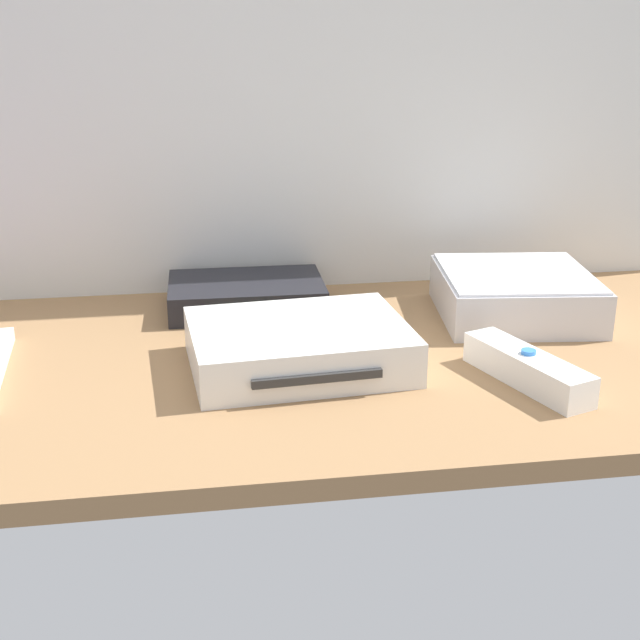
# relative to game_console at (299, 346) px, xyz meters

# --- Properties ---
(ground_plane) EXTENTS (1.00, 0.48, 0.02)m
(ground_plane) POSITION_rel_game_console_xyz_m (0.02, 0.02, -0.03)
(ground_plane) COLOR #936D47
(ground_plane) RESTS_ON ground
(back_wall) EXTENTS (1.10, 0.01, 0.64)m
(back_wall) POSITION_rel_game_console_xyz_m (0.02, 0.27, 0.30)
(back_wall) COLOR silver
(back_wall) RESTS_ON ground
(game_console) EXTENTS (0.22, 0.18, 0.04)m
(game_console) POSITION_rel_game_console_xyz_m (0.00, 0.00, 0.00)
(game_console) COLOR white
(game_console) RESTS_ON ground_plane
(mini_computer) EXTENTS (0.19, 0.19, 0.05)m
(mini_computer) POSITION_rel_game_console_xyz_m (0.27, 0.11, 0.00)
(mini_computer) COLOR silver
(mini_computer) RESTS_ON ground_plane
(network_router) EXTENTS (0.18, 0.13, 0.03)m
(network_router) POSITION_rel_game_console_xyz_m (-0.04, 0.18, -0.00)
(network_router) COLOR black
(network_router) RESTS_ON ground_plane
(remote_wand) EXTENTS (0.08, 0.15, 0.03)m
(remote_wand) POSITION_rel_game_console_xyz_m (0.21, -0.07, -0.01)
(remote_wand) COLOR white
(remote_wand) RESTS_ON ground_plane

